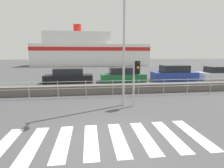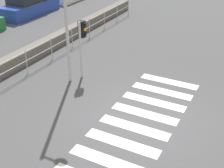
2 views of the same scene
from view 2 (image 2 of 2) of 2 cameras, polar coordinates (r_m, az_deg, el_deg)
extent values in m
plane|color=#424244|center=(10.78, 5.44, -6.16)|extent=(160.00, 160.00, 0.00)
cube|color=silver|center=(9.05, -0.66, -13.91)|extent=(0.45, 2.40, 0.01)
cube|color=silver|center=(9.66, 1.90, -10.72)|extent=(0.45, 2.40, 0.01)
cube|color=silver|center=(10.31, 4.10, -7.89)|extent=(0.45, 2.40, 0.01)
cube|color=silver|center=(11.00, 6.00, -5.41)|extent=(0.45, 2.40, 0.01)
cube|color=silver|center=(11.71, 7.66, -3.21)|extent=(0.45, 2.40, 0.01)
cube|color=silver|center=(12.45, 9.12, -1.27)|extent=(0.45, 2.40, 0.01)
cube|color=silver|center=(13.21, 10.41, 0.45)|extent=(0.45, 2.40, 0.01)
cylinder|color=#B2B2B5|center=(13.20, -18.11, 4.42)|extent=(22.71, 0.03, 0.03)
cylinder|color=#B2B2B5|center=(13.38, -17.83, 2.71)|extent=(22.71, 0.03, 0.03)
cylinder|color=#B2B2B5|center=(13.96, -15.36, 3.91)|extent=(0.04, 0.04, 1.09)
cylinder|color=#B2B2B5|center=(15.16, -11.03, 6.40)|extent=(0.04, 0.04, 1.09)
cylinder|color=#B2B2B5|center=(16.47, -7.33, 8.47)|extent=(0.04, 0.04, 1.09)
cylinder|color=#B2B2B5|center=(17.85, -4.16, 10.21)|extent=(0.04, 0.04, 1.09)
cylinder|color=#B2B2B5|center=(19.29, -1.42, 11.67)|extent=(0.04, 0.04, 1.09)
cylinder|color=#B2B2B5|center=(20.77, 0.95, 12.90)|extent=(0.04, 0.04, 1.09)
cylinder|color=#B2B2B5|center=(22.30, 3.03, 13.95)|extent=(0.04, 0.04, 1.09)
cylinder|color=#B2B2B5|center=(12.95, -5.75, 6.09)|extent=(0.10, 0.10, 2.42)
cube|color=black|center=(12.78, -5.52, 9.96)|extent=(0.24, 0.24, 0.68)
sphere|color=black|center=(12.64, -5.02, 10.78)|extent=(0.13, 0.13, 0.13)
sphere|color=orange|center=(12.71, -4.98, 9.88)|extent=(0.13, 0.13, 0.13)
sphere|color=black|center=(12.77, -4.94, 8.98)|extent=(0.13, 0.13, 0.13)
cube|color=#233D9E|center=(23.06, -14.87, 13.27)|extent=(4.57, 1.80, 0.87)
camera|label=1|loc=(8.64, 39.31, -0.85)|focal=28.00mm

